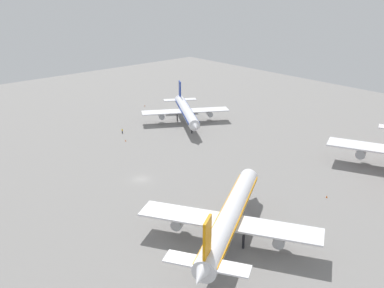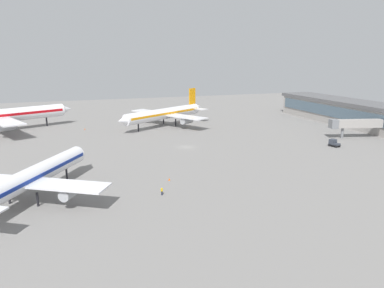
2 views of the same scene
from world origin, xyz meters
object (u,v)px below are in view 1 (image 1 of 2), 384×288
object	(u,v)px
ground_crew_worker	(122,131)
airplane_taxiing	(186,111)
airplane_at_gate	(230,217)
safety_cone_near_gate	(126,140)
safety_cone_far_side	(145,106)
safety_cone_mid_apron	(327,196)

from	to	relation	value
ground_crew_worker	airplane_taxiing	bearing A→B (deg)	-155.19
airplane_at_gate	ground_crew_worker	size ratio (longest dim) A/B	25.71
airplane_taxiing	ground_crew_worker	world-z (taller)	airplane_taxiing
ground_crew_worker	safety_cone_near_gate	xyz separation A→B (m)	(8.05, -3.82, -0.55)
ground_crew_worker	safety_cone_far_side	bearing A→B (deg)	-100.58
safety_cone_mid_apron	airplane_taxiing	bearing A→B (deg)	169.16
airplane_taxiing	safety_cone_far_side	xyz separation A→B (m)	(-29.21, 1.43, -4.34)
airplane_taxiing	safety_cone_mid_apron	bearing A→B (deg)	20.46
airplane_at_gate	safety_cone_near_gate	size ratio (longest dim) A/B	71.55
safety_cone_near_gate	safety_cone_far_side	bearing A→B (deg)	135.92
airplane_taxiing	safety_cone_mid_apron	size ratio (longest dim) A/B	62.53
airplane_at_gate	safety_cone_near_gate	world-z (taller)	airplane_at_gate
airplane_at_gate	safety_cone_far_side	bearing A→B (deg)	33.50
safety_cone_mid_apron	ground_crew_worker	bearing A→B (deg)	-171.29
airplane_at_gate	ground_crew_worker	distance (m)	75.58
airplane_at_gate	safety_cone_far_side	distance (m)	106.84
safety_cone_near_gate	safety_cone_mid_apron	size ratio (longest dim) A/B	1.00
ground_crew_worker	safety_cone_mid_apron	distance (m)	76.99
airplane_at_gate	ground_crew_worker	bearing A→B (deg)	43.94
safety_cone_near_gate	safety_cone_mid_apron	distance (m)	69.79
safety_cone_far_side	safety_cone_near_gate	bearing A→B (deg)	-44.08
ground_crew_worker	safety_cone_far_side	distance (m)	35.28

